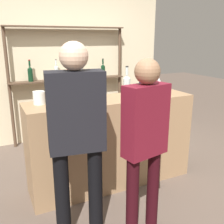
{
  "coord_description": "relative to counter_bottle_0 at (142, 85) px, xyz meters",
  "views": [
    {
      "loc": [
        -1.26,
        -2.61,
        1.72
      ],
      "look_at": [
        0.0,
        0.0,
        0.9
      ],
      "focal_mm": 42.0,
      "sensor_mm": 36.0,
      "label": 1
    }
  ],
  "objects": [
    {
      "name": "back_wall",
      "position": [
        -0.34,
        1.94,
        0.2
      ],
      "size": [
        3.55,
        0.12,
        2.8
      ],
      "primitive_type": "cube",
      "color": "beige",
      "rests_on": "ground_plane"
    },
    {
      "name": "customer_left",
      "position": [
        -0.98,
        -0.58,
        -0.21
      ],
      "size": [
        0.48,
        0.27,
        1.7
      ],
      "rotation": [
        0.0,
        0.0,
        1.41
      ],
      "color": "black",
      "rests_on": "ground_plane"
    },
    {
      "name": "counter_bottle_2",
      "position": [
        -0.22,
        -0.02,
        -0.0
      ],
      "size": [
        0.08,
        0.08,
        0.37
      ],
      "color": "silver",
      "rests_on": "bar_counter"
    },
    {
      "name": "counter_bottle_0",
      "position": [
        0.0,
        0.0,
        0.0
      ],
      "size": [
        0.08,
        0.08,
        0.36
      ],
      "color": "#0F1956",
      "rests_on": "bar_counter"
    },
    {
      "name": "back_shelf",
      "position": [
        -0.35,
        1.76,
        0.04
      ],
      "size": [
        1.96,
        0.18,
        1.9
      ],
      "color": "#4C3828",
      "rests_on": "ground_plane"
    },
    {
      "name": "counter_bottle_1",
      "position": [
        -0.95,
        -0.01,
        -0.01
      ],
      "size": [
        0.08,
        0.08,
        0.36
      ],
      "color": "brown",
      "rests_on": "bar_counter"
    },
    {
      "name": "wine_glass",
      "position": [
        0.35,
        0.16,
        -0.01
      ],
      "size": [
        0.09,
        0.09,
        0.18
      ],
      "color": "silver",
      "rests_on": "bar_counter"
    },
    {
      "name": "counter_bottle_4",
      "position": [
        -0.77,
        0.24,
        -0.02
      ],
      "size": [
        0.09,
        0.09,
        0.32
      ],
      "color": "silver",
      "rests_on": "bar_counter"
    },
    {
      "name": "ice_bucket",
      "position": [
        -0.58,
        0.11,
        -0.03
      ],
      "size": [
        0.21,
        0.21,
        0.24
      ],
      "color": "black",
      "rests_on": "bar_counter"
    },
    {
      "name": "cork_jar",
      "position": [
        -1.13,
        0.19,
        -0.08
      ],
      "size": [
        0.12,
        0.12,
        0.13
      ],
      "color": "silver",
      "rests_on": "bar_counter"
    },
    {
      "name": "counter_bottle_3",
      "position": [
        0.1,
        0.14,
        -0.02
      ],
      "size": [
        0.09,
        0.09,
        0.33
      ],
      "color": "black",
      "rests_on": "bar_counter"
    },
    {
      "name": "bar_counter",
      "position": [
        -0.34,
        0.09,
        -0.68
      ],
      "size": [
        1.95,
        0.5,
        1.06
      ],
      "primitive_type": "cube",
      "color": "#997551",
      "rests_on": "ground_plane"
    },
    {
      "name": "ground_plane",
      "position": [
        -0.34,
        0.09,
        -1.2
      ],
      "size": [
        16.0,
        16.0,
        0.0
      ],
      "primitive_type": "plane",
      "color": "brown"
    },
    {
      "name": "counter_bottle_5",
      "position": [
        -0.82,
        0.15,
        -0.0
      ],
      "size": [
        0.07,
        0.07,
        0.36
      ],
      "color": "brown",
      "rests_on": "bar_counter"
    },
    {
      "name": "customer_center",
      "position": [
        -0.46,
        -0.78,
        -0.27
      ],
      "size": [
        0.42,
        0.25,
        1.57
      ],
      "rotation": [
        0.0,
        0.0,
        1.77
      ],
      "color": "black",
      "rests_on": "ground_plane"
    }
  ]
}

